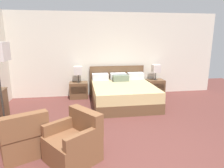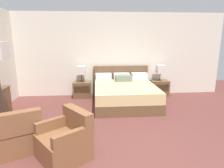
% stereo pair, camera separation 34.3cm
% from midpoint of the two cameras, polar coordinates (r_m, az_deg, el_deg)
% --- Properties ---
extents(ground_plane, '(11.23, 11.23, 0.00)m').
position_cam_midpoint_polar(ground_plane, '(3.32, 5.20, -21.03)').
color(ground_plane, brown).
extents(wall_back, '(7.25, 0.06, 2.63)m').
position_cam_midpoint_polar(wall_back, '(6.49, -2.69, 8.33)').
color(wall_back, silver).
rests_on(wall_back, ground).
extents(bed, '(1.77, 1.98, 0.96)m').
position_cam_midpoint_polar(bed, '(5.73, 1.36, -2.59)').
color(bed, brown).
rests_on(bed, ground).
extents(nightstand_left, '(0.56, 0.40, 0.50)m').
position_cam_midpoint_polar(nightstand_left, '(6.35, -10.99, -1.75)').
color(nightstand_left, brown).
rests_on(nightstand_left, ground).
extents(nightstand_right, '(0.56, 0.40, 0.50)m').
position_cam_midpoint_polar(nightstand_right, '(6.73, 10.80, -0.90)').
color(nightstand_right, brown).
rests_on(nightstand_right, ground).
extents(table_lamp_left, '(0.25, 0.25, 0.50)m').
position_cam_midpoint_polar(table_lamp_left, '(6.23, -11.24, 3.75)').
color(table_lamp_left, '#332D28').
rests_on(table_lamp_left, nightstand_left).
extents(table_lamp_right, '(0.25, 0.25, 0.50)m').
position_cam_midpoint_polar(table_lamp_right, '(6.61, 11.03, 4.30)').
color(table_lamp_right, '#332D28').
rests_on(table_lamp_right, nightstand_right).
extents(armchair_by_window, '(0.91, 0.91, 0.76)m').
position_cam_midpoint_polar(armchair_by_window, '(3.70, -26.44, -13.60)').
color(armchair_by_window, brown).
rests_on(armchair_by_window, ground).
extents(armchair_companion, '(0.96, 0.96, 0.76)m').
position_cam_midpoint_polar(armchair_companion, '(3.28, -13.78, -16.01)').
color(armchair_companion, brown).
rests_on(armchair_companion, ground).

